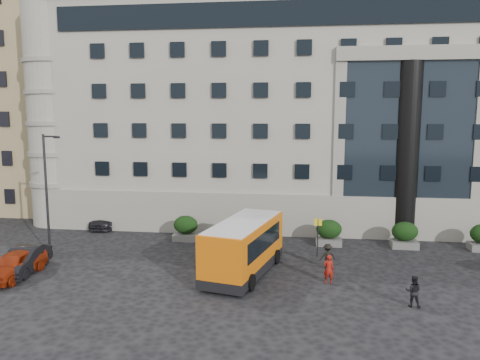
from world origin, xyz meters
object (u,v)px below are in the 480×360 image
at_px(minibus, 244,245).
at_px(pedestrian_c, 328,256).
at_px(pedestrian_a, 329,269).
at_px(pedestrian_b, 413,291).
at_px(hedge_b, 256,230).
at_px(street_lamp, 47,190).
at_px(parked_car_a, 15,264).
at_px(red_truck, 118,202).
at_px(hedge_d, 405,235).
at_px(parked_car_c, 107,218).
at_px(hedge_a, 186,228).
at_px(hedge_c, 329,232).
at_px(bus_stop_sign, 318,231).
at_px(parked_car_b, 24,260).
at_px(parked_car_d, 128,206).

bearing_deg(minibus, pedestrian_c, 30.72).
height_order(pedestrian_a, pedestrian_b, pedestrian_a).
relative_size(hedge_b, pedestrian_c, 1.20).
height_order(street_lamp, parked_car_a, street_lamp).
distance_m(red_truck, parked_car_a, 15.77).
relative_size(hedge_d, parked_car_c, 0.40).
relative_size(parked_car_a, pedestrian_a, 2.76).
distance_m(minibus, pedestrian_a, 5.01).
xyz_separation_m(street_lamp, pedestrian_a, (17.86, -2.84, -3.56)).
bearing_deg(hedge_a, hedge_c, 0.00).
xyz_separation_m(hedge_a, pedestrian_a, (9.92, -7.64, -0.12)).
relative_size(hedge_a, hedge_d, 1.00).
bearing_deg(hedge_d, minibus, -147.70).
bearing_deg(bus_stop_sign, red_truck, 150.95).
distance_m(hedge_c, parked_car_a, 20.28).
relative_size(bus_stop_sign, pedestrian_c, 1.65).
distance_m(parked_car_b, pedestrian_a, 17.72).
relative_size(street_lamp, parked_car_a, 1.79).
distance_m(red_truck, pedestrian_b, 27.72).
xyz_separation_m(hedge_c, hedge_d, (5.20, 0.00, 0.00)).
height_order(hedge_c, street_lamp, street_lamp).
relative_size(bus_stop_sign, red_truck, 0.49).
bearing_deg(parked_car_a, street_lamp, 93.68).
bearing_deg(red_truck, street_lamp, -78.63).
distance_m(hedge_b, minibus, 6.69).
height_order(hedge_d, parked_car_b, hedge_d).
relative_size(pedestrian_b, pedestrian_c, 1.02).
height_order(hedge_d, bus_stop_sign, bus_stop_sign).
height_order(hedge_b, parked_car_b, hedge_b).
bearing_deg(red_truck, pedestrian_c, -22.37).
distance_m(bus_stop_sign, parked_car_a, 18.39).
distance_m(hedge_d, red_truck, 24.52).
bearing_deg(hedge_a, pedestrian_c, -27.12).
distance_m(red_truck, parked_car_b, 14.96).
bearing_deg(street_lamp, parked_car_c, 86.91).
bearing_deg(parked_car_a, red_truck, 92.54).
relative_size(minibus, pedestrian_a, 4.85).
height_order(street_lamp, pedestrian_b, street_lamp).
relative_size(hedge_c, street_lamp, 0.23).
bearing_deg(pedestrian_b, hedge_a, -25.86).
distance_m(hedge_c, parked_car_b, 19.91).
relative_size(bus_stop_sign, parked_car_d, 0.45).
relative_size(hedge_d, pedestrian_c, 1.20).
relative_size(hedge_c, parked_car_d, 0.33).
xyz_separation_m(parked_car_c, pedestrian_a, (17.42, -10.99, 0.15)).
relative_size(hedge_a, pedestrian_a, 1.13).
xyz_separation_m(red_truck, parked_car_b, (0.13, -14.95, -0.59)).
bearing_deg(parked_car_d, hedge_b, -42.01).
height_order(parked_car_c, pedestrian_a, pedestrian_a).
xyz_separation_m(street_lamp, parked_car_d, (0.44, 13.00, -3.59)).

